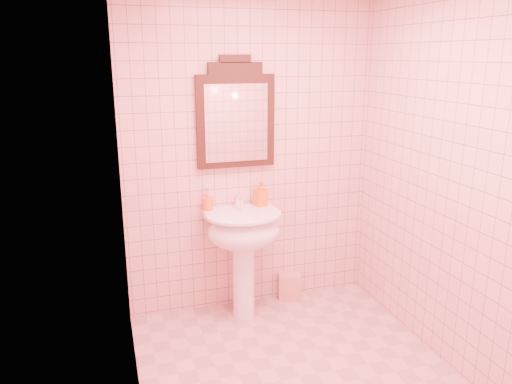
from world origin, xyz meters
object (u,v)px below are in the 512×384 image
object	(u,v)px
toothbrush_cup	(208,204)
soap_dispenser	(260,194)
mirror	(236,116)
towel	(289,286)
pedestal_sink	(244,238)

from	to	relation	value
toothbrush_cup	soap_dispenser	xyz separation A→B (m)	(0.42, -0.01, 0.05)
mirror	towel	world-z (taller)	mirror
toothbrush_cup	towel	xyz separation A→B (m)	(0.69, 0.01, -0.80)
mirror	towel	distance (m)	1.53
soap_dispenser	mirror	bearing A→B (deg)	145.17
soap_dispenser	pedestal_sink	bearing A→B (deg)	-159.66
pedestal_sink	towel	world-z (taller)	pedestal_sink
pedestal_sink	soap_dispenser	bearing A→B (deg)	39.38
toothbrush_cup	towel	distance (m)	1.06
soap_dispenser	towel	bearing A→B (deg)	-14.95
soap_dispenser	towel	distance (m)	0.89
toothbrush_cup	soap_dispenser	size ratio (longest dim) A/B	0.93
pedestal_sink	towel	distance (m)	0.73
pedestal_sink	towel	bearing A→B (deg)	20.57
toothbrush_cup	towel	world-z (taller)	toothbrush_cup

